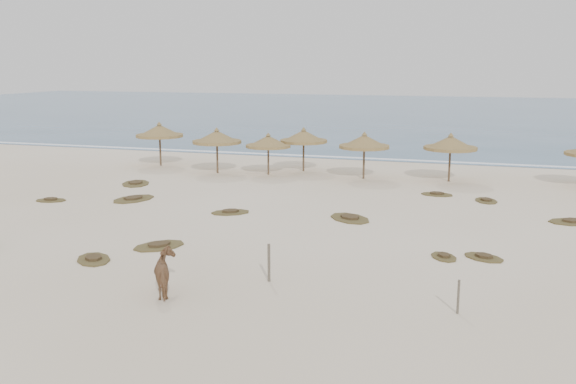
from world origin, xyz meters
name	(u,v)px	position (x,y,z in m)	size (l,w,h in m)	color
ground	(214,248)	(0.00, 0.00, 0.00)	(160.00, 160.00, 0.00)	beige
ocean	(417,112)	(0.00, 75.00, 0.00)	(200.00, 100.00, 0.01)	navy
foam_line	(349,158)	(0.00, 26.00, 0.00)	(70.00, 0.60, 0.01)	white
palapa_0	(160,132)	(-12.19, 18.25, 2.45)	(4.47, 4.47, 3.15)	#4E3E28
palapa_1	(217,138)	(-6.99, 16.49, 2.38)	(3.46, 3.46, 3.06)	#4E3E28
palapa_2	(304,137)	(-1.69, 18.91, 2.33)	(4.11, 4.11, 3.01)	#4E3E28
palapa_3	(268,142)	(-3.53, 16.91, 2.16)	(3.60, 3.60, 2.78)	#4E3E28
palapa_4	(364,142)	(2.76, 17.26, 2.34)	(3.97, 3.97, 3.01)	#4E3E28
palapa_5	(451,144)	(8.02, 17.83, 2.37)	(4.18, 4.18, 3.06)	#4E3E28
horse	(167,273)	(0.71, -5.24, 0.71)	(0.77, 1.69, 1.43)	#895E3E
fence_post_near	(269,263)	(3.39, -3.09, 0.65)	(0.10, 0.10, 1.30)	brown
fence_post_far	(458,297)	(9.60, -4.14, 0.52)	(0.08, 0.08, 1.04)	brown
scrub_1	(134,199)	(-7.90, 7.23, 0.05)	(2.33, 2.94, 0.16)	brown
scrub_2	(230,212)	(-1.69, 5.86, 0.05)	(2.28, 2.08, 0.16)	brown
scrub_3	(350,218)	(4.17, 6.38, 0.05)	(2.80, 2.82, 0.16)	brown
scrub_4	(484,257)	(10.28, 1.77, 0.05)	(1.89, 1.70, 0.16)	brown
scrub_5	(573,222)	(14.16, 8.76, 0.05)	(2.58, 2.07, 0.16)	brown
scrub_6	(136,183)	(-10.13, 11.26, 0.05)	(2.51, 2.95, 0.16)	brown
scrub_7	(437,194)	(7.65, 13.36, 0.05)	(1.84, 1.27, 0.16)	brown
scrub_8	(51,200)	(-11.94, 5.62, 0.05)	(1.82, 1.38, 0.16)	brown
scrub_9	(159,245)	(-2.18, -0.47, 0.05)	(2.39, 2.57, 0.16)	brown
scrub_10	(486,200)	(10.29, 12.43, 0.05)	(1.52, 1.94, 0.16)	brown
scrub_11	(94,259)	(-3.64, -2.82, 0.05)	(2.12, 2.17, 0.16)	brown
scrub_12	(444,256)	(8.84, 1.39, 0.05)	(1.38, 1.59, 0.16)	brown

